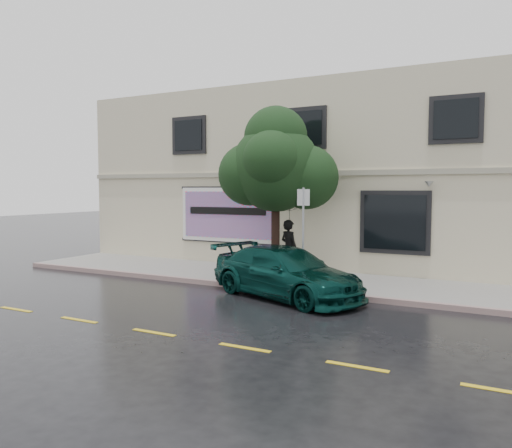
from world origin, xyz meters
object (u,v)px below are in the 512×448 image
at_px(fire_hydrant, 231,264).
at_px(street_tree, 276,168).
at_px(pedestrian, 289,248).
at_px(car, 286,272).

bearing_deg(fire_hydrant, street_tree, 47.47).
relative_size(pedestrian, fire_hydrant, 2.11).
xyz_separation_m(pedestrian, fire_hydrant, (-1.66, -0.93, -0.51)).
relative_size(street_tree, fire_hydrant, 5.60).
height_order(car, street_tree, street_tree).
bearing_deg(car, street_tree, 53.08).
relative_size(car, street_tree, 0.97).
relative_size(pedestrian, street_tree, 0.38).
bearing_deg(street_tree, fire_hydrant, -150.56).
height_order(pedestrian, fire_hydrant, pedestrian).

